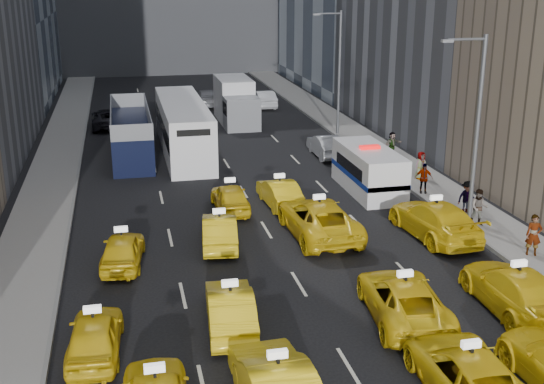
% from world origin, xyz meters
% --- Properties ---
extents(sidewalk_west, '(3.00, 90.00, 0.15)m').
position_xyz_m(sidewalk_west, '(-10.50, 25.00, 0.07)').
color(sidewalk_west, gray).
rests_on(sidewalk_west, ground).
extents(sidewalk_east, '(3.00, 90.00, 0.15)m').
position_xyz_m(sidewalk_east, '(10.50, 25.00, 0.07)').
color(sidewalk_east, gray).
rests_on(sidewalk_east, ground).
extents(curb_west, '(0.15, 90.00, 0.18)m').
position_xyz_m(curb_west, '(-9.05, 25.00, 0.09)').
color(curb_west, slate).
rests_on(curb_west, ground).
extents(curb_east, '(0.15, 90.00, 0.18)m').
position_xyz_m(curb_east, '(9.05, 25.00, 0.09)').
color(curb_east, slate).
rests_on(curb_east, ground).
extents(streetlight_near, '(2.15, 0.22, 9.00)m').
position_xyz_m(streetlight_near, '(9.18, 12.00, 4.92)').
color(streetlight_near, '#595B60').
rests_on(streetlight_near, ground).
extents(streetlight_far, '(2.15, 0.22, 9.00)m').
position_xyz_m(streetlight_far, '(9.18, 32.00, 4.92)').
color(streetlight_far, '#595B60').
rests_on(streetlight_far, ground).
extents(taxi_6, '(2.45, 5.17, 1.43)m').
position_xyz_m(taxi_6, '(2.81, -0.12, 0.71)').
color(taxi_6, yellow).
rests_on(taxi_6, ground).
extents(taxi_8, '(1.90, 4.15, 1.38)m').
position_xyz_m(taxi_8, '(-7.58, 4.41, 0.69)').
color(taxi_8, yellow).
rests_on(taxi_8, ground).
extents(taxi_9, '(1.89, 4.50, 1.45)m').
position_xyz_m(taxi_9, '(-3.14, 5.19, 0.72)').
color(taxi_9, yellow).
rests_on(taxi_9, ground).
extents(taxi_10, '(3.06, 5.54, 1.47)m').
position_xyz_m(taxi_10, '(2.85, 4.58, 0.73)').
color(taxi_10, yellow).
rests_on(taxi_10, ground).
extents(taxi_11, '(2.50, 5.65, 1.61)m').
position_xyz_m(taxi_11, '(6.95, 4.21, 0.81)').
color(taxi_11, yellow).
rests_on(taxi_11, ground).
extents(taxi_12, '(2.08, 4.17, 1.37)m').
position_xyz_m(taxi_12, '(-6.63, 11.32, 0.68)').
color(taxi_12, yellow).
rests_on(taxi_12, ground).
extents(taxi_13, '(1.97, 4.38, 1.39)m').
position_xyz_m(taxi_13, '(-2.42, 12.58, 0.70)').
color(taxi_13, yellow).
rests_on(taxi_13, ground).
extents(taxi_14, '(2.90, 6.02, 1.65)m').
position_xyz_m(taxi_14, '(2.19, 12.77, 0.83)').
color(taxi_14, yellow).
rests_on(taxi_14, ground).
extents(taxi_15, '(2.76, 5.90, 1.67)m').
position_xyz_m(taxi_15, '(7.30, 11.48, 0.83)').
color(taxi_15, yellow).
rests_on(taxi_15, ground).
extents(taxi_16, '(1.71, 4.15, 1.41)m').
position_xyz_m(taxi_16, '(-1.20, 17.06, 0.70)').
color(taxi_16, yellow).
rests_on(taxi_16, ground).
extents(taxi_17, '(1.71, 4.26, 1.38)m').
position_xyz_m(taxi_17, '(1.42, 17.34, 0.69)').
color(taxi_17, yellow).
rests_on(taxi_17, ground).
extents(nypd_van, '(3.12, 6.31, 2.60)m').
position_xyz_m(nypd_van, '(6.75, 18.60, 1.18)').
color(nypd_van, white).
rests_on(nypd_van, ground).
extents(double_decker, '(2.53, 10.89, 3.16)m').
position_xyz_m(double_decker, '(-5.77, 29.45, 1.57)').
color(double_decker, black).
rests_on(double_decker, ground).
extents(city_bus, '(4.08, 13.47, 3.42)m').
position_xyz_m(city_bus, '(-2.34, 29.44, 1.70)').
color(city_bus, white).
rests_on(city_bus, ground).
extents(box_truck, '(3.16, 7.76, 3.47)m').
position_xyz_m(box_truck, '(2.71, 38.11, 1.71)').
color(box_truck, silver).
rests_on(box_truck, ground).
extents(misc_car_0, '(1.55, 4.35, 1.43)m').
position_xyz_m(misc_car_0, '(6.67, 26.39, 0.71)').
color(misc_car_0, '#AAADB2').
rests_on(misc_car_0, ground).
extents(misc_car_1, '(2.59, 5.29, 1.45)m').
position_xyz_m(misc_car_1, '(-7.38, 38.53, 0.72)').
color(misc_car_1, black).
rests_on(misc_car_1, ground).
extents(misc_car_2, '(2.10, 5.09, 1.47)m').
position_xyz_m(misc_car_2, '(1.35, 45.85, 0.74)').
color(misc_car_2, slate).
rests_on(misc_car_2, ground).
extents(misc_car_3, '(1.98, 4.28, 1.42)m').
position_xyz_m(misc_car_3, '(-2.48, 43.23, 0.71)').
color(misc_car_3, black).
rests_on(misc_car_3, ground).
extents(misc_car_4, '(1.61, 4.62, 1.52)m').
position_xyz_m(misc_car_4, '(6.25, 44.09, 0.76)').
color(misc_car_4, '#B5B7BD').
rests_on(misc_car_4, ground).
extents(pedestrian_0, '(0.77, 0.66, 1.78)m').
position_xyz_m(pedestrian_0, '(10.26, 8.30, 1.04)').
color(pedestrian_0, gray).
rests_on(pedestrian_0, sidewalk_east).
extents(pedestrian_1, '(0.97, 0.78, 1.76)m').
position_xyz_m(pedestrian_1, '(9.81, 12.05, 1.03)').
color(pedestrian_1, gray).
rests_on(pedestrian_1, sidewalk_east).
extents(pedestrian_2, '(1.12, 0.59, 1.65)m').
position_xyz_m(pedestrian_2, '(10.09, 13.75, 0.97)').
color(pedestrian_2, gray).
rests_on(pedestrian_2, sidewalk_east).
extents(pedestrian_3, '(1.05, 0.70, 1.65)m').
position_xyz_m(pedestrian_3, '(9.38, 17.24, 0.97)').
color(pedestrian_3, gray).
rests_on(pedestrian_3, sidewalk_east).
extents(pedestrian_4, '(0.87, 0.63, 1.60)m').
position_xyz_m(pedestrian_4, '(10.36, 19.76, 0.95)').
color(pedestrian_4, gray).
rests_on(pedestrian_4, sidewalk_east).
extents(pedestrian_5, '(1.49, 0.98, 1.56)m').
position_xyz_m(pedestrian_5, '(10.77, 25.06, 0.93)').
color(pedestrian_5, gray).
rests_on(pedestrian_5, sidewalk_east).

